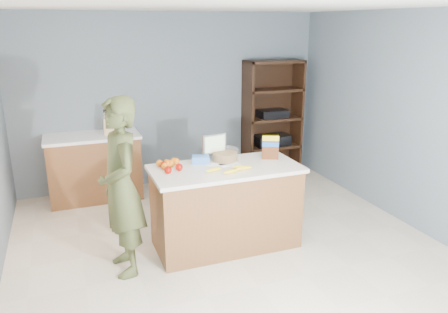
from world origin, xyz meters
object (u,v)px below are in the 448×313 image
object	(u,v)px
counter_peninsula	(226,210)
tv	(214,145)
shelving_unit	(271,120)
person	(121,188)
cereal_box	(270,145)

from	to	relation	value
counter_peninsula	tv	world-z (taller)	tv
shelving_unit	person	size ratio (longest dim) A/B	1.04
tv	person	bearing A→B (deg)	-158.16
cereal_box	shelving_unit	bearing A→B (deg)	63.16
shelving_unit	counter_peninsula	bearing A→B (deg)	-127.11
tv	cereal_box	bearing A→B (deg)	-20.46
counter_peninsula	shelving_unit	world-z (taller)	shelving_unit
counter_peninsula	person	world-z (taller)	person
person	shelving_unit	bearing A→B (deg)	123.11
person	cereal_box	distance (m)	1.68
shelving_unit	person	world-z (taller)	shelving_unit
person	cereal_box	size ratio (longest dim) A/B	6.38
cereal_box	tv	bearing A→B (deg)	159.54
counter_peninsula	shelving_unit	bearing A→B (deg)	52.89
shelving_unit	cereal_box	size ratio (longest dim) A/B	6.66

